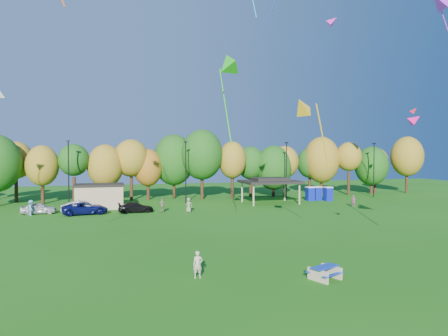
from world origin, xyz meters
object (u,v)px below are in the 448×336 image
object	(u,v)px
porta_potties	(318,193)
picnic_table	(325,272)
car_b	(82,207)
car_d	(136,207)
car_a	(39,208)
kite_flyer	(198,265)
car_c	(85,208)

from	to	relation	value
porta_potties	picnic_table	bearing A→B (deg)	-118.76
car_b	car_d	world-z (taller)	car_b
car_a	car_b	size ratio (longest dim) A/B	0.88
picnic_table	car_b	size ratio (longest dim) A/B	0.48
porta_potties	car_b	world-z (taller)	porta_potties
porta_potties	picnic_table	distance (m)	40.08
car_a	car_b	distance (m)	5.07
porta_potties	kite_flyer	distance (m)	42.07
car_a	car_c	size ratio (longest dim) A/B	0.76
porta_potties	car_d	size ratio (longest dim) A/B	0.88
kite_flyer	picnic_table	bearing A→B (deg)	-13.35
porta_potties	car_d	world-z (taller)	porta_potties
kite_flyer	car_b	size ratio (longest dim) A/B	0.35
kite_flyer	car_a	distance (m)	32.49
picnic_table	car_b	world-z (taller)	car_b
car_d	car_a	bearing A→B (deg)	77.82
car_a	car_d	distance (m)	11.53
car_c	car_d	bearing A→B (deg)	-99.31
porta_potties	car_b	distance (m)	34.76
car_a	car_c	distance (m)	5.78
picnic_table	kite_flyer	distance (m)	7.35
car_d	car_b	bearing A→B (deg)	79.01
porta_potties	car_b	xyz separation A→B (m)	(-34.51, -4.19, -0.34)
picnic_table	kite_flyer	xyz separation A→B (m)	(-6.98, 2.27, 0.35)
picnic_table	car_b	bearing A→B (deg)	93.86
picnic_table	car_d	distance (m)	31.23
porta_potties	car_c	world-z (taller)	porta_potties
car_c	car_d	distance (m)	5.92
picnic_table	car_b	distance (m)	34.49
kite_flyer	car_a	size ratio (longest dim) A/B	0.39
car_b	car_c	distance (m)	1.06
kite_flyer	car_b	distance (m)	29.83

